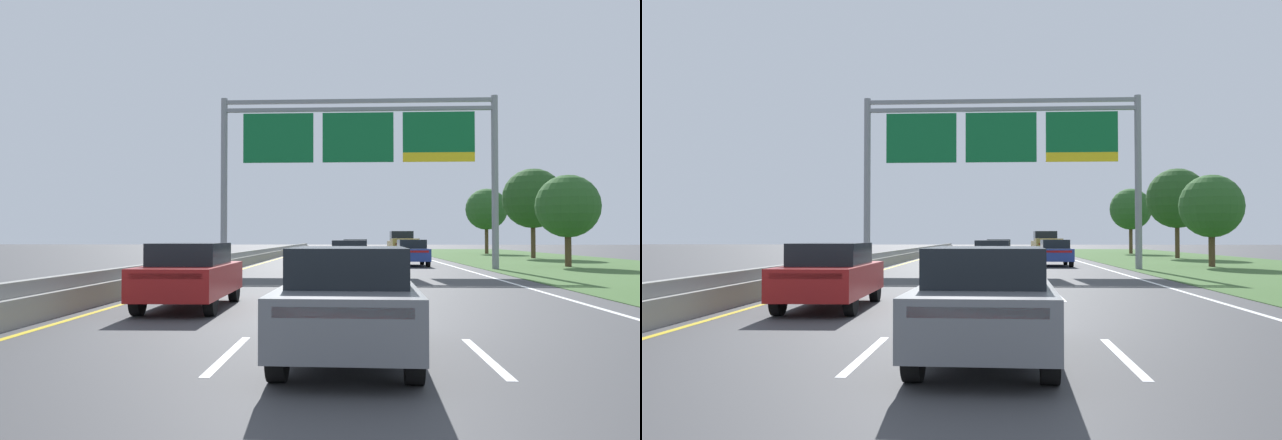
{
  "view_description": "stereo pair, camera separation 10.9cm",
  "coord_description": "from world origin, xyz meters",
  "views": [
    {
      "loc": [
        -0.05,
        1.62,
        1.71
      ],
      "look_at": [
        -1.18,
        23.34,
        2.33
      ],
      "focal_mm": 34.29,
      "sensor_mm": 36.0,
      "label": 1
    },
    {
      "loc": [
        0.05,
        1.63,
        1.71
      ],
      "look_at": [
        -1.18,
        23.34,
        2.33
      ],
      "focal_mm": 34.29,
      "sensor_mm": 36.0,
      "label": 2
    }
  ],
  "objects": [
    {
      "name": "lane_striping",
      "position": [
        0.0,
        34.54,
        0.0
      ],
      "size": [
        11.96,
        106.0,
        0.01
      ],
      "color": "white",
      "rests_on": "ground"
    },
    {
      "name": "car_silver_centre_lane_sedan",
      "position": [
        -0.14,
        30.48,
        0.82
      ],
      "size": [
        1.93,
        4.44,
        1.57
      ],
      "rotation": [
        0.0,
        0.0,
        1.55
      ],
      "color": "#B2B5BA",
      "rests_on": "ground"
    },
    {
      "name": "roadside_tree_distant",
      "position": [
        13.89,
        65.47,
        4.61
      ],
      "size": [
        4.26,
        4.26,
        6.75
      ],
      "color": "#4C3823",
      "rests_on": "ground"
    },
    {
      "name": "car_darkgreen_centre_lane_sedan",
      "position": [
        0.17,
        43.7,
        0.82
      ],
      "size": [
        1.9,
        4.43,
        1.57
      ],
      "rotation": [
        0.0,
        0.0,
        1.59
      ],
      "color": "#193D23",
      "rests_on": "ground"
    },
    {
      "name": "car_blue_right_lane_sedan",
      "position": [
        3.53,
        38.44,
        0.82
      ],
      "size": [
        1.82,
        4.4,
        1.57
      ],
      "rotation": [
        0.0,
        0.0,
        1.57
      ],
      "color": "navy",
      "rests_on": "ground"
    },
    {
      "name": "grass_verge_right",
      "position": [
        13.95,
        35.0,
        0.01
      ],
      "size": [
        14.0,
        110.0,
        0.02
      ],
      "primitive_type": "cube",
      "color": "#3D602D",
      "rests_on": "ground"
    },
    {
      "name": "pickup_truck_gold",
      "position": [
        3.94,
        49.85,
        1.07
      ],
      "size": [
        2.1,
        5.44,
        2.2
      ],
      "rotation": [
        0.0,
        0.0,
        1.59
      ],
      "color": "#A38438",
      "rests_on": "ground"
    },
    {
      "name": "overhead_sign_gantry",
      "position": [
        0.3,
        34.67,
        6.67
      ],
      "size": [
        15.06,
        0.42,
        9.36
      ],
      "color": "gray",
      "rests_on": "ground"
    },
    {
      "name": "car_red_left_lane_sedan",
      "position": [
        -3.94,
        16.23,
        0.82
      ],
      "size": [
        1.92,
        4.44,
        1.57
      ],
      "rotation": [
        0.0,
        0.0,
        1.59
      ],
      "color": "maroon",
      "rests_on": "ground"
    },
    {
      "name": "median_barrier_concrete",
      "position": [
        -6.6,
        35.0,
        0.35
      ],
      "size": [
        0.6,
        110.0,
        0.85
      ],
      "color": "gray",
      "rests_on": "ground"
    },
    {
      "name": "roadside_tree_mid",
      "position": [
        12.44,
        37.56,
        3.5
      ],
      "size": [
        3.64,
        3.64,
        5.34
      ],
      "color": "#4C3823",
      "rests_on": "ground"
    },
    {
      "name": "ground_plane",
      "position": [
        0.0,
        35.0,
        0.0
      ],
      "size": [
        220.0,
        220.0,
        0.0
      ],
      "primitive_type": "plane",
      "color": "#3D3D3F"
    },
    {
      "name": "car_grey_centre_lane_sedan",
      "position": [
        -0.09,
        10.31,
        0.82
      ],
      "size": [
        1.95,
        4.45,
        1.57
      ],
      "rotation": [
        0.0,
        0.0,
        1.54
      ],
      "color": "slate",
      "rests_on": "ground"
    },
    {
      "name": "roadside_tree_far",
      "position": [
        14.69,
        52.0,
        4.87
      ],
      "size": [
        4.86,
        4.86,
        7.31
      ],
      "color": "#4C3823",
      "rests_on": "ground"
    }
  ]
}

